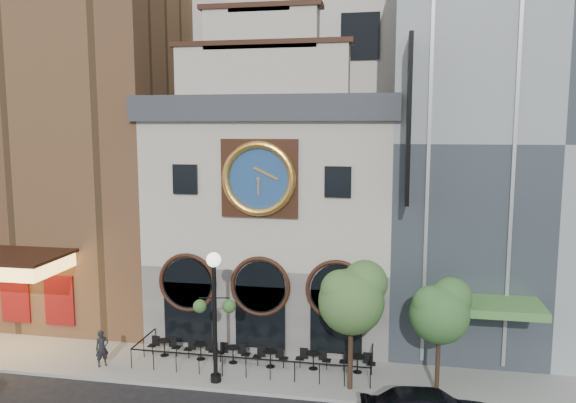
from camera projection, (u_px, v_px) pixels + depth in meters
The scene contains 16 objects.
ground at pixel (239, 394), 23.01m from camera, with size 120.00×120.00×0.00m, color black.
sidewalk at pixel (253, 367), 25.43m from camera, with size 44.00×5.00×0.15m, color gray.
clock_building at pixel (277, 207), 29.75m from camera, with size 12.60×8.78×18.65m.
theater_building at pixel (71, 98), 33.43m from camera, with size 14.00×15.60×25.00m.
retail_building at pixel (531, 141), 29.03m from camera, with size 14.00×14.40×20.00m.
cafe_railing at pixel (253, 356), 25.36m from camera, with size 10.60×2.60×0.90m, color black, non-canonical shape.
bistro_0 at pixel (164, 346), 26.47m from camera, with size 1.58×0.68×0.90m.
bistro_1 at pixel (201, 350), 26.04m from camera, with size 1.58×0.68×0.90m.
bistro_2 at pixel (233, 353), 25.66m from camera, with size 1.58×0.68×0.90m.
bistro_3 at pixel (270, 357), 25.22m from camera, with size 1.58×0.68×0.90m.
bistro_4 at pixel (313, 359), 25.01m from camera, with size 1.58×0.68×0.90m.
bistro_5 at pixel (358, 362), 24.65m from camera, with size 1.58×0.68×0.90m.
pedestrian at pixel (102, 348), 25.28m from camera, with size 0.60×0.40×1.66m, color black.
lamppost at pixel (214, 303), 23.38m from camera, with size 1.77×0.80×5.61m.
tree_left at pixel (353, 296), 22.70m from camera, with size 2.79×2.69×5.37m.
tree_right at pixel (441, 309), 22.43m from camera, with size 2.47×2.38×4.76m.
Camera 1 is at (6.01, -21.02, 10.88)m, focal length 35.00 mm.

